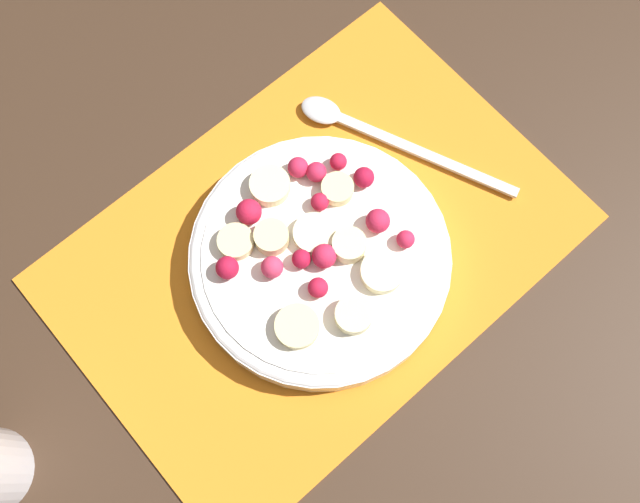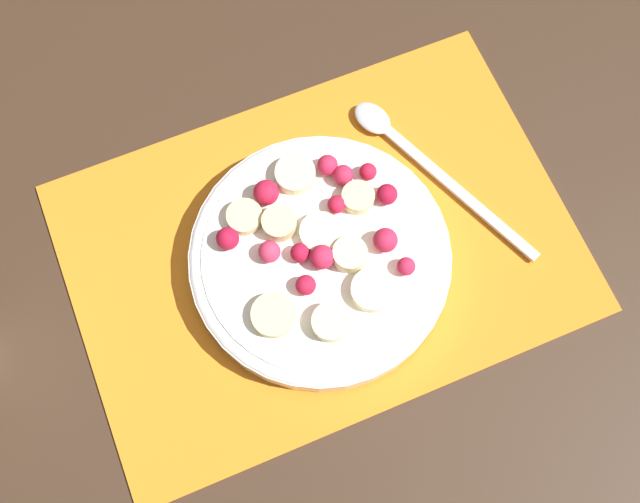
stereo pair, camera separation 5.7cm
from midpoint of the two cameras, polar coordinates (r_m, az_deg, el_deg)
name	(u,v)px [view 2 (the right image)]	position (r m, az deg, el deg)	size (l,w,h in m)	color
ground_plane	(321,248)	(0.62, 2.69, -0.12)	(3.00, 3.00, 0.00)	#382619
placemat	(321,247)	(0.61, 2.70, -0.04)	(0.43, 0.30, 0.01)	orange
fruit_bowl	(320,256)	(0.59, 2.73, -0.83)	(0.22, 0.22, 0.05)	white
spoon	(411,152)	(0.65, 9.82, 7.50)	(0.10, 0.20, 0.01)	silver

